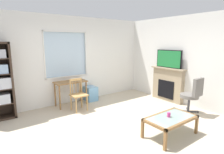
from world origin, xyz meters
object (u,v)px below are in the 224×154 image
Objects in this scene: wooden_chair at (78,94)px; fireplace at (168,84)px; coffee_table at (171,120)px; tv at (169,59)px; sippy_cup at (169,115)px; desk_under_window at (71,85)px; plastic_drawer_unit at (91,94)px; office_chair at (193,94)px.

fireplace is (2.77, -0.94, 0.09)m from wooden_chair.
wooden_chair is at bearing 161.27° from fireplace.
fireplace is at bearing 38.39° from coffee_table.
fireplace is 2.45m from coffee_table.
wooden_chair is 2.61m from coffee_table.
tv is 10.12× the size of sippy_cup.
desk_under_window is 0.87× the size of coffee_table.
plastic_drawer_unit is 0.46× the size of office_chair.
office_chair is at bearing -41.80° from wooden_chair.
desk_under_window reaches higher than sippy_cup.
wooden_chair is 1.94× the size of plastic_drawer_unit.
desk_under_window is 1.04× the size of tv.
sippy_cup is (0.84, -2.42, -0.01)m from wooden_chair.
fireplace is at bearing 37.44° from sippy_cup.
desk_under_window is at bearing 131.75° from office_chair.
fireplace is at bearing 68.17° from office_chair.
wooden_chair is 0.99× the size of tv.
tv reaches higher than desk_under_window.
wooden_chair is (-0.01, -0.51, -0.16)m from desk_under_window.
fireplace is 1.20× the size of office_chair.
wooden_chair is 3.05m from tv.
desk_under_window is 3.10m from coffee_table.
sippy_cup is (0.83, -2.94, -0.17)m from desk_under_window.
plastic_drawer_unit is at bearing 92.44° from coffee_table.
wooden_chair reaches higher than sippy_cup.
office_chair reaches higher than plastic_drawer_unit.
plastic_drawer_unit is 3.03m from coffee_table.
tv is 0.91× the size of office_chair.
desk_under_window is at bearing 88.88° from wooden_chair.
desk_under_window is 0.54m from wooden_chair.
fireplace reaches higher than desk_under_window.
sippy_cup is at bearing -70.94° from wooden_chair.
office_chair reaches higher than wooden_chair.
office_chair is (2.31, -2.59, -0.07)m from desk_under_window.
wooden_chair is 2.93m from fireplace.
fireplace reaches higher than wooden_chair.
desk_under_window is 2.05× the size of plastic_drawer_unit.
wooden_chair reaches higher than coffee_table.
fireplace is at bearing -27.76° from desk_under_window.
desk_under_window is 3.20m from tv.
wooden_chair is 0.95m from plastic_drawer_unit.
tv is 1.47m from office_chair.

